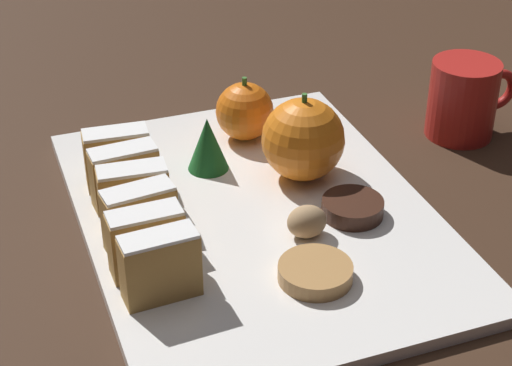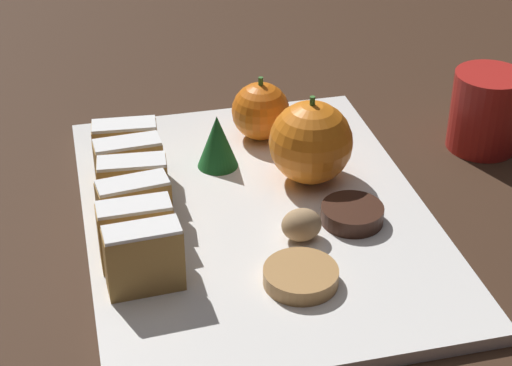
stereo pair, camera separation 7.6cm
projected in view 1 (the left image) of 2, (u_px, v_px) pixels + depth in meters
ground_plane at (256, 222)px, 0.78m from camera, size 6.00×6.00×0.00m
serving_platter at (256, 216)px, 0.78m from camera, size 0.31×0.41×0.01m
stollen_slice_front at (160, 266)px, 0.66m from camera, size 0.06×0.03×0.06m
stollen_slice_second at (146, 242)px, 0.69m from camera, size 0.06×0.03×0.06m
stollen_slice_third at (140, 218)px, 0.72m from camera, size 0.06×0.03×0.06m
stollen_slice_fourth at (134, 196)px, 0.75m from camera, size 0.06×0.03×0.06m
stollen_slice_fifth at (125, 176)px, 0.77m from camera, size 0.06×0.03×0.06m
stollen_slice_sixth at (117, 158)px, 0.80m from camera, size 0.06×0.03×0.06m
orange_near at (303, 139)px, 0.81m from camera, size 0.08×0.08×0.09m
orange_far at (245, 111)px, 0.88m from camera, size 0.06×0.06×0.07m
walnut at (307, 222)px, 0.74m from camera, size 0.04×0.03×0.03m
chocolate_cookie at (353, 208)px, 0.77m from camera, size 0.06×0.06×0.02m
gingerbread_cookie at (315, 272)px, 0.69m from camera, size 0.06×0.06×0.01m
evergreen_sprig at (208, 144)px, 0.83m from camera, size 0.04×0.04×0.05m
coffee_mug at (464, 99)px, 0.90m from camera, size 0.10×0.07×0.08m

